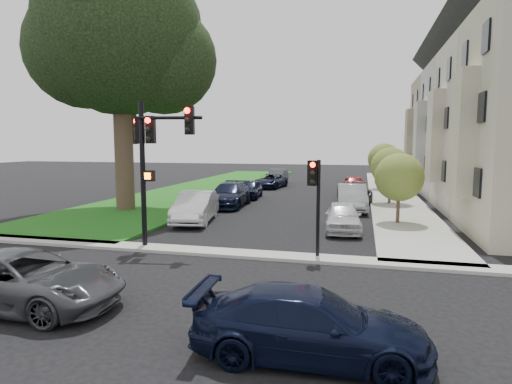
% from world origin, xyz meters
% --- Properties ---
extents(ground, '(140.00, 140.00, 0.00)m').
position_xyz_m(ground, '(0.00, 0.00, 0.00)').
color(ground, black).
rests_on(ground, ground).
extents(grass_strip, '(8.00, 44.00, 0.12)m').
position_xyz_m(grass_strip, '(-9.00, 24.00, 0.06)').
color(grass_strip, '#20551A').
rests_on(grass_strip, ground).
extents(sidewalk_right, '(3.50, 44.00, 0.12)m').
position_xyz_m(sidewalk_right, '(6.75, 24.00, 0.06)').
color(sidewalk_right, '#A6A6A2').
rests_on(sidewalk_right, ground).
extents(sidewalk_cross, '(60.00, 1.00, 0.12)m').
position_xyz_m(sidewalk_cross, '(0.00, 2.00, 0.06)').
color(sidewalk_cross, '#A6A6A2').
rests_on(sidewalk_cross, ground).
extents(house_b, '(7.70, 7.55, 15.97)m').
position_xyz_m(house_b, '(12.45, 15.50, 6.93)').
color(house_b, tan).
rests_on(house_b, ground).
extents(house_c, '(7.70, 7.55, 15.97)m').
position_xyz_m(house_c, '(12.45, 23.00, 6.93)').
color(house_c, '#9D9A96').
rests_on(house_c, ground).
extents(house_d, '(7.70, 7.55, 15.97)m').
position_xyz_m(house_d, '(12.45, 30.50, 6.93)').
color(house_d, '#B1A58C').
rests_on(house_d, ground).
extents(eucalyptus, '(10.80, 9.80, 15.30)m').
position_xyz_m(eucalyptus, '(-9.55, 10.31, 10.45)').
color(eucalyptus, '#4E3A2F').
rests_on(eucalyptus, ground).
extents(small_tree_a, '(2.41, 2.41, 3.61)m').
position_xyz_m(small_tree_a, '(6.20, 9.58, 2.40)').
color(small_tree_a, '#4E3A2F').
rests_on(small_tree_a, ground).
extents(small_tree_b, '(2.55, 2.55, 3.82)m').
position_xyz_m(small_tree_b, '(6.20, 16.75, 2.54)').
color(small_tree_b, '#4E3A2F').
rests_on(small_tree_b, ground).
extents(small_tree_c, '(2.72, 2.72, 4.09)m').
position_xyz_m(small_tree_c, '(6.20, 26.15, 2.72)').
color(small_tree_c, '#4E3A2F').
rests_on(small_tree_c, ground).
extents(traffic_signal_main, '(2.79, 0.73, 5.68)m').
position_xyz_m(traffic_signal_main, '(-3.35, 2.24, 3.92)').
color(traffic_signal_main, black).
rests_on(traffic_signal_main, ground).
extents(traffic_signal_secondary, '(0.47, 0.38, 3.51)m').
position_xyz_m(traffic_signal_secondary, '(2.82, 2.19, 2.45)').
color(traffic_signal_secondary, black).
rests_on(traffic_signal_secondary, ground).
extents(car_cross_near, '(5.11, 2.41, 1.41)m').
position_xyz_m(car_cross_near, '(-3.72, -4.08, 0.71)').
color(car_cross_near, '#3F4247').
rests_on(car_cross_near, ground).
extents(car_cross_far, '(4.62, 2.03, 1.32)m').
position_xyz_m(car_cross_far, '(3.52, -4.89, 0.66)').
color(car_cross_far, black).
rests_on(car_cross_far, ground).
extents(car_parked_0, '(1.93, 4.14, 1.37)m').
position_xyz_m(car_parked_0, '(3.59, 7.32, 0.69)').
color(car_parked_0, silver).
rests_on(car_parked_0, ground).
extents(car_parked_1, '(2.00, 4.92, 1.59)m').
position_xyz_m(car_parked_1, '(3.85, 13.72, 0.79)').
color(car_parked_1, '#999BA0').
rests_on(car_parked_1, ground).
extents(car_parked_2, '(2.66, 5.15, 1.39)m').
position_xyz_m(car_parked_2, '(3.86, 18.34, 0.69)').
color(car_parked_2, '#3F4247').
rests_on(car_parked_2, ground).
extents(car_parked_3, '(2.17, 4.43, 1.46)m').
position_xyz_m(car_parked_3, '(3.78, 22.74, 0.73)').
color(car_parked_3, maroon).
rests_on(car_parked_3, ground).
extents(car_parked_5, '(2.51, 5.05, 1.59)m').
position_xyz_m(car_parked_5, '(-3.93, 7.79, 0.79)').
color(car_parked_5, silver).
rests_on(car_parked_5, ground).
extents(car_parked_6, '(2.41, 5.41, 1.54)m').
position_xyz_m(car_parked_6, '(-3.91, 13.54, 0.77)').
color(car_parked_6, black).
rests_on(car_parked_6, ground).
extents(car_parked_7, '(1.98, 4.13, 1.36)m').
position_xyz_m(car_parked_7, '(-3.74, 18.03, 0.68)').
color(car_parked_7, black).
rests_on(car_parked_7, ground).
extents(car_parked_8, '(2.65, 4.84, 1.28)m').
position_xyz_m(car_parked_8, '(-3.73, 25.45, 0.64)').
color(car_parked_8, black).
rests_on(car_parked_8, ground).
extents(car_parked_9, '(1.57, 4.46, 1.47)m').
position_xyz_m(car_parked_9, '(-3.92, 29.59, 0.73)').
color(car_parked_9, '#3F4247').
rests_on(car_parked_9, ground).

